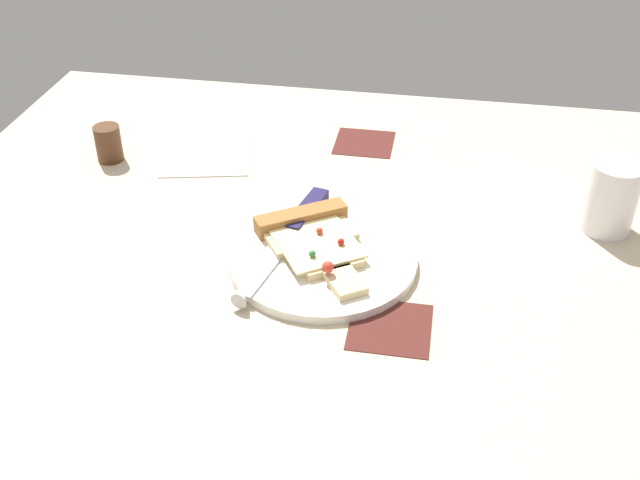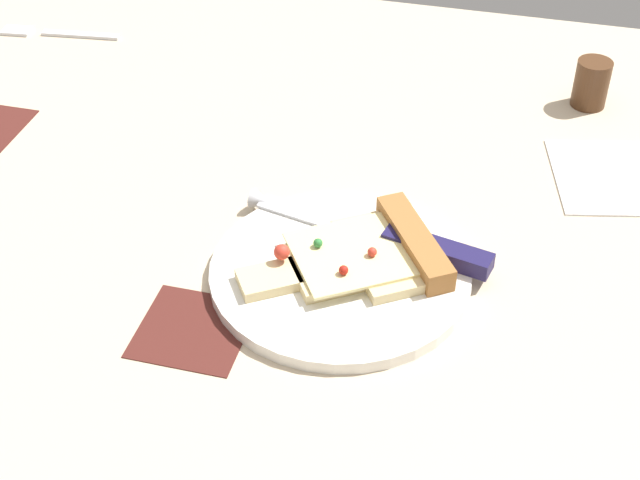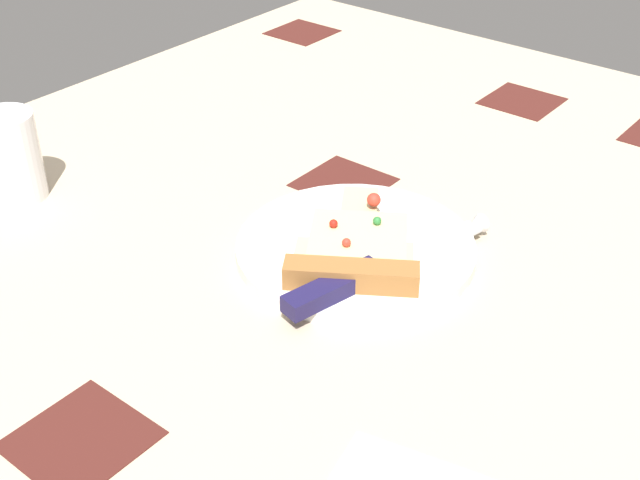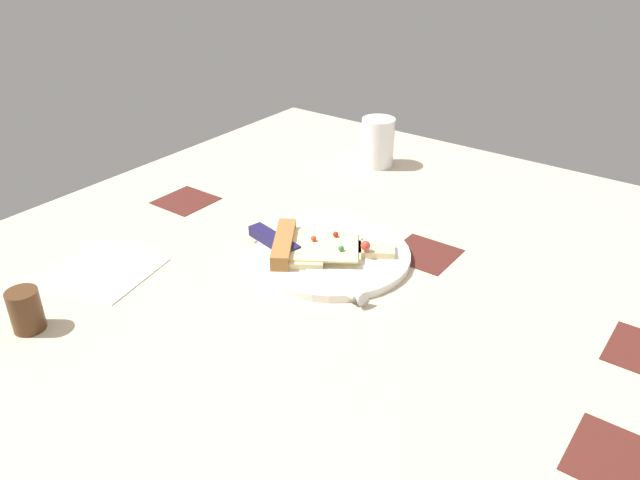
% 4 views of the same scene
% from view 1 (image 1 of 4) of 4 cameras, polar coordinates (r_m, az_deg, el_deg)
% --- Properties ---
extents(ground_plane, '(1.12, 1.12, 0.03)m').
position_cam_1_polar(ground_plane, '(0.91, -0.86, -4.24)').
color(ground_plane, '#C6B293').
rests_on(ground_plane, ground).
extents(plate, '(0.23, 0.23, 0.01)m').
position_cam_1_polar(plate, '(0.94, 0.19, -1.43)').
color(plate, white).
rests_on(plate, ground_plane).
extents(pizza_slice, '(0.16, 0.19, 0.03)m').
position_cam_1_polar(pizza_slice, '(0.95, -0.43, 0.09)').
color(pizza_slice, beige).
rests_on(pizza_slice, plate).
extents(knife, '(0.07, 0.24, 0.02)m').
position_cam_1_polar(knife, '(0.97, -2.10, 0.65)').
color(knife, silver).
rests_on(knife, plate).
extents(drinking_glass, '(0.06, 0.06, 0.09)m').
position_cam_1_polar(drinking_glass, '(1.04, 20.83, 2.96)').
color(drinking_glass, white).
rests_on(drinking_glass, ground_plane).
extents(pepper_shaker, '(0.04, 0.04, 0.05)m').
position_cam_1_polar(pepper_shaker, '(1.19, -15.44, 6.94)').
color(pepper_shaker, '#4C2D19').
rests_on(pepper_shaker, ground_plane).
extents(napkin, '(0.16, 0.16, 0.00)m').
position_cam_1_polar(napkin, '(1.18, -8.43, 6.30)').
color(napkin, white).
rests_on(napkin, ground_plane).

